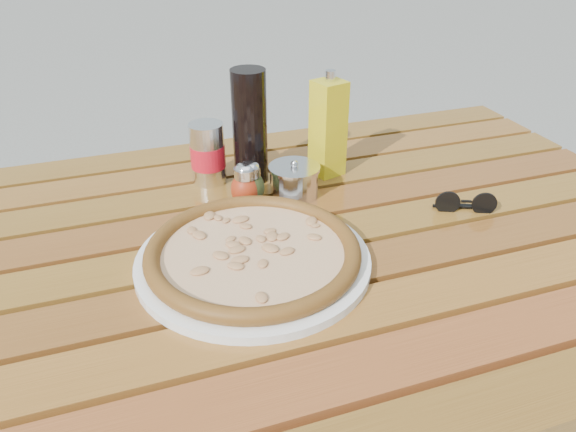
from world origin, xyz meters
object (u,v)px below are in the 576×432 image
object	(u,v)px
table	(292,274)
dark_bottle	(250,127)
pizza	(253,252)
oregano_shaker	(250,183)
olive_oil_cruet	(328,128)
pepper_shaker	(245,185)
plate	(253,260)
sunglasses	(465,204)
soda_can	(208,154)
parmesan_tin	(294,180)

from	to	relation	value
table	dark_bottle	world-z (taller)	dark_bottle
pizza	oregano_shaker	xyz separation A→B (m)	(0.05, 0.19, 0.02)
pizza	olive_oil_cruet	xyz separation A→B (m)	(0.23, 0.26, 0.07)
pepper_shaker	dark_bottle	distance (m)	0.12
plate	sunglasses	world-z (taller)	sunglasses
soda_can	parmesan_tin	xyz separation A→B (m)	(0.14, -0.11, -0.03)
olive_oil_cruet	sunglasses	bearing A→B (deg)	-52.79
soda_can	sunglasses	distance (m)	0.49
sunglasses	parmesan_tin	bearing A→B (deg)	172.64
plate	sunglasses	xyz separation A→B (m)	(0.40, 0.03, 0.01)
plate	olive_oil_cruet	bearing A→B (deg)	48.66
sunglasses	pizza	bearing A→B (deg)	-151.79
olive_oil_cruet	sunglasses	distance (m)	0.30
table	dark_bottle	bearing A→B (deg)	90.93
plate	pizza	distance (m)	0.02
oregano_shaker	parmesan_tin	world-z (taller)	oregano_shaker
pizza	pepper_shaker	world-z (taller)	pepper_shaker
pizza	dark_bottle	bearing A→B (deg)	74.61
pepper_shaker	sunglasses	world-z (taller)	pepper_shaker
soda_can	olive_oil_cruet	xyz separation A→B (m)	(0.23, -0.04, 0.04)
oregano_shaker	olive_oil_cruet	world-z (taller)	olive_oil_cruet
dark_bottle	olive_oil_cruet	world-z (taller)	dark_bottle
oregano_shaker	pepper_shaker	bearing A→B (deg)	-153.42
table	oregano_shaker	size ratio (longest dim) A/B	17.07
table	olive_oil_cruet	distance (m)	0.31
dark_bottle	pepper_shaker	bearing A→B (deg)	-111.48
oregano_shaker	olive_oil_cruet	bearing A→B (deg)	20.69
plate	soda_can	bearing A→B (deg)	90.57
oregano_shaker	dark_bottle	size ratio (longest dim) A/B	0.37
sunglasses	dark_bottle	bearing A→B (deg)	165.87
olive_oil_cruet	pizza	bearing A→B (deg)	-131.34
parmesan_tin	table	bearing A→B (deg)	-111.05
dark_bottle	plate	bearing A→B (deg)	-105.39
pepper_shaker	soda_can	distance (m)	0.12
plate	oregano_shaker	xyz separation A→B (m)	(0.05, 0.19, 0.03)
pepper_shaker	dark_bottle	bearing A→B (deg)	68.52
plate	soda_can	size ratio (longest dim) A/B	3.00
dark_bottle	sunglasses	world-z (taller)	dark_bottle
table	soda_can	bearing A→B (deg)	108.91
dark_bottle	parmesan_tin	world-z (taller)	dark_bottle
olive_oil_cruet	parmesan_tin	xyz separation A→B (m)	(-0.09, -0.07, -0.07)
pizza	soda_can	bearing A→B (deg)	90.57
soda_can	dark_bottle	bearing A→B (deg)	-11.71
pizza	soda_can	distance (m)	0.30
dark_bottle	parmesan_tin	bearing A→B (deg)	-57.56
sunglasses	plate	bearing A→B (deg)	-151.79
plate	dark_bottle	xyz separation A→B (m)	(0.08, 0.28, 0.10)
dark_bottle	table	bearing A→B (deg)	-89.07
table	pepper_shaker	world-z (taller)	pepper_shaker
pizza	plate	bearing A→B (deg)	-45.00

